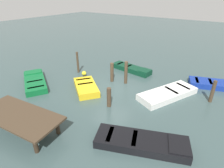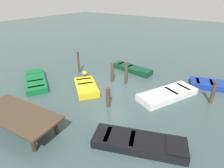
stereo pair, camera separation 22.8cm
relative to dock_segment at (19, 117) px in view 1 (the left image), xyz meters
The scene contains 14 objects.
ground_plane 6.33m from the dock_segment, 100.78° to the right, with size 80.00×80.00×0.00m, color #384C4C.
dock_segment is the anchor object (origin of this frame).
rowboat_dark_green 9.81m from the dock_segment, 94.38° to the right, with size 3.68×1.46×0.46m.
rowboat_green 5.29m from the dock_segment, 41.23° to the right, with size 3.93×3.11×0.46m.
rowboat_black 5.92m from the dock_segment, 155.60° to the right, with size 4.28×2.71×0.46m.
rowboat_yellow 4.99m from the dock_segment, 87.71° to the right, with size 3.03×2.77×0.46m.
rowboat_white 8.74m from the dock_segment, 123.43° to the right, with size 3.06×4.34×0.46m.
rowboat_blue 12.75m from the dock_segment, 123.94° to the right, with size 3.54×2.31×0.46m.
mooring_piling_far_left 7.15m from the dock_segment, 94.04° to the right, with size 0.25×0.25×1.48m, color #423323.
mooring_piling_center 7.49m from the dock_segment, 67.67° to the right, with size 0.18×0.18×1.79m, color #423323.
mooring_piling_near_left 10.95m from the dock_segment, 131.47° to the right, with size 0.21×0.21×1.46m, color #423323.
mooring_piling_far_right 4.79m from the dock_segment, 118.85° to the right, with size 0.26×0.26×1.23m, color #423323.
mooring_piling_near_right 7.60m from the dock_segment, 101.67° to the right, with size 0.24×0.24×1.71m, color #423323.
marker_buoy 6.82m from the dock_segment, 74.29° to the right, with size 0.36×0.36×0.48m.
Camera 1 is at (-6.53, 9.48, 6.20)m, focal length 29.28 mm.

